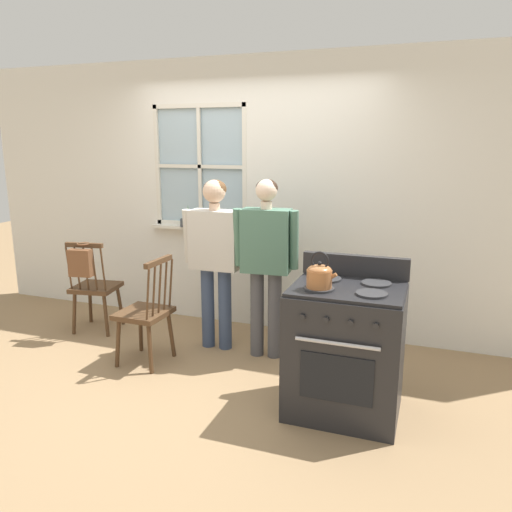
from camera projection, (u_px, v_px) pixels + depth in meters
ground_plane at (197, 382)px, 4.02m from camera, size 16.00×16.00×0.00m
wall_back at (259, 198)px, 4.99m from camera, size 6.40×0.16×2.70m
chair_by_window at (95, 288)px, 5.03m from camera, size 0.48×0.46×0.94m
chair_near_wall at (146, 314)px, 4.29m from camera, size 0.41×0.43×0.94m
person_elderly_left at (215, 248)px, 4.50m from camera, size 0.60×0.23×1.56m
person_teen_center at (266, 253)px, 4.31m from camera, size 0.58×0.25×1.58m
stove at (346, 348)px, 3.50m from camera, size 0.77×0.68×1.08m
kettle at (319, 275)px, 3.31m from camera, size 0.21×0.17×0.25m
potted_plant at (187, 221)px, 5.22m from camera, size 0.14×0.14×0.23m
handbag at (81, 262)px, 4.73m from camera, size 0.23×0.21×0.31m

